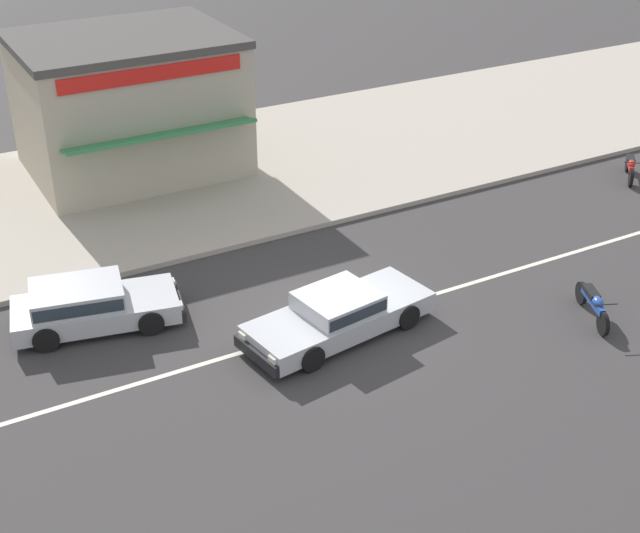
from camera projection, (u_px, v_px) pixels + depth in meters
The scene contains 8 objects.
ground_plane at pixel (339, 323), 21.12m from camera, with size 160.00×160.00×0.00m, color #383535.
lane_centre_stripe at pixel (339, 323), 21.12m from camera, with size 50.40×0.14×0.01m, color silver.
kerb_strip at pixel (189, 179), 28.45m from camera, with size 68.00×10.00×0.15m, color #ADA393.
hatchback_silver_1 at pixel (89, 304), 20.75m from camera, with size 4.15×2.40×1.10m.
sedan_silver_2 at pixel (338, 314), 20.48m from camera, with size 4.83×2.30×1.06m.
motorcycle_0 at pixel (593, 303), 21.10m from camera, with size 0.96×1.85×0.80m.
motorcycle_1 at pixel (630, 167), 28.48m from camera, with size 1.27×1.42×0.80m.
shopfront_mid_block at pixel (129, 103), 28.11m from camera, with size 6.55×5.98×4.32m.
Camera 1 is at (-9.03, -15.39, 11.38)m, focal length 50.00 mm.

